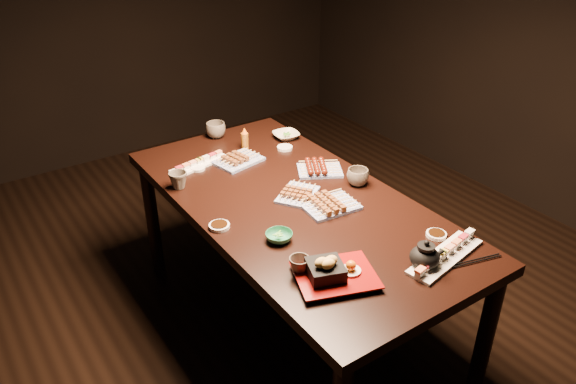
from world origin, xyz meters
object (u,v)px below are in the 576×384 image
at_px(dining_table, 294,266).
at_px(teapot, 425,254).
at_px(yakitori_plate_right, 330,202).
at_px(teacup_far_left, 178,180).
at_px(edamame_bowl_green, 279,237).
at_px(teacup_far_right, 216,130).
at_px(sushi_platter_far, 199,162).
at_px(tempura_tray, 336,267).
at_px(condiment_bottle, 245,138).
at_px(teacup_mid_right, 358,177).
at_px(yakitori_plate_left, 238,157).
at_px(yakitori_plate_center, 298,191).
at_px(edamame_bowl_cream, 286,135).
at_px(sushi_platter_near, 446,253).
at_px(teacup_near_left, 299,266).

bearing_deg(dining_table, teapot, -79.00).
distance_m(yakitori_plate_right, teacup_far_left, 0.73).
xyz_separation_m(edamame_bowl_green, teacup_far_right, (0.27, 1.06, 0.03)).
distance_m(sushi_platter_far, tempura_tray, 1.12).
bearing_deg(teacup_far_right, teapot, -86.95).
relative_size(edamame_bowl_green, condiment_bottle, 0.91).
distance_m(yakitori_plate_right, condiment_bottle, 0.75).
xyz_separation_m(teacup_mid_right, teacup_far_right, (-0.30, 0.88, 0.00)).
xyz_separation_m(sushi_platter_far, yakitori_plate_left, (0.18, -0.08, 0.01)).
xyz_separation_m(teacup_far_left, teacup_far_right, (0.42, 0.42, 0.00)).
bearing_deg(teacup_far_left, yakitori_plate_center, -42.44).
bearing_deg(sushi_platter_far, teacup_far_left, 29.38).
xyz_separation_m(edamame_bowl_green, teacup_mid_right, (0.57, 0.18, 0.02)).
bearing_deg(yakitori_plate_center, edamame_bowl_cream, 26.63).
distance_m(dining_table, tempura_tray, 0.73).
height_order(yakitori_plate_center, condiment_bottle, condiment_bottle).
bearing_deg(teacup_far_left, sushi_platter_near, -60.89).
xyz_separation_m(edamame_bowl_green, edamame_bowl_cream, (0.59, 0.82, 0.00)).
bearing_deg(sushi_platter_near, condiment_bottle, 85.11).
bearing_deg(teacup_far_right, teacup_mid_right, -71.40).
distance_m(teacup_near_left, teacup_mid_right, 0.75).
relative_size(yakitori_plate_left, teacup_near_left, 3.00).
distance_m(yakitori_plate_center, tempura_tray, 0.63).
xyz_separation_m(yakitori_plate_center, condiment_bottle, (0.06, 0.58, 0.03)).
xyz_separation_m(teacup_far_right, teapot, (0.08, -1.51, 0.01)).
xyz_separation_m(yakitori_plate_left, teapot, (0.14, -1.17, 0.03)).
bearing_deg(condiment_bottle, yakitori_plate_right, -90.18).
bearing_deg(sushi_platter_near, teacup_mid_right, 69.96).
distance_m(yakitori_plate_right, yakitori_plate_left, 0.64).
bearing_deg(dining_table, condiment_bottle, 81.82).
distance_m(yakitori_plate_left, condiment_bottle, 0.17).
bearing_deg(edamame_bowl_cream, sushi_platter_far, -177.19).
relative_size(edamame_bowl_cream, teacup_far_right, 1.29).
bearing_deg(sushi_platter_near, yakitori_plate_center, 94.45).
bearing_deg(teacup_near_left, yakitori_plate_right, 38.48).
xyz_separation_m(edamame_bowl_green, condiment_bottle, (0.33, 0.83, 0.04)).
bearing_deg(dining_table, teacup_near_left, -121.95).
height_order(dining_table, teacup_near_left, teacup_near_left).
xyz_separation_m(edamame_bowl_cream, tempura_tray, (-0.56, -1.15, 0.04)).
distance_m(edamame_bowl_cream, condiment_bottle, 0.26).
height_order(dining_table, tempura_tray, tempura_tray).
relative_size(yakitori_plate_left, edamame_bowl_cream, 1.64).
bearing_deg(teacup_near_left, teacup_far_left, 95.94).
bearing_deg(teacup_far_left, sushi_platter_far, 40.30).
xyz_separation_m(sushi_platter_near, teacup_mid_right, (0.11, 0.65, 0.02)).
height_order(edamame_bowl_cream, condiment_bottle, condiment_bottle).
relative_size(yakitori_plate_right, tempura_tray, 0.81).
distance_m(yakitori_plate_center, teacup_far_right, 0.81).
bearing_deg(edamame_bowl_green, edamame_bowl_cream, 54.20).
relative_size(edamame_bowl_green, tempura_tray, 0.38).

